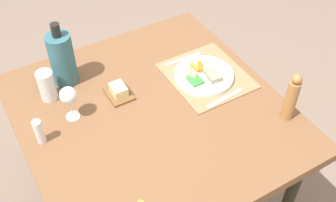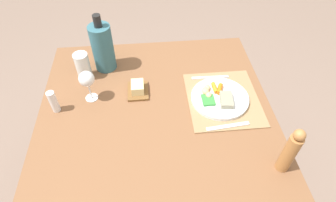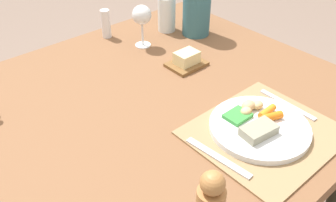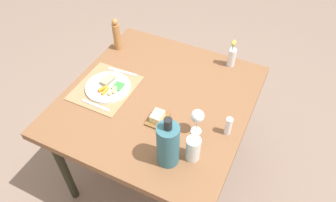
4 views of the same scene
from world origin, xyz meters
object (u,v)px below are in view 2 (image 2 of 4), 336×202
Objects in this scene: fork at (228,126)px; knife at (210,77)px; cooler_bottle at (103,47)px; butter_dish at (138,89)px; pepper_mill at (290,151)px; water_tumbler at (83,67)px; wine_glass at (87,80)px; dining_table at (157,125)px; dinner_plate at (219,97)px; salt_shaker at (53,102)px.

fork is 1.02× the size of knife.
knife is 0.62× the size of cooler_bottle.
pepper_mill is at bearing -130.56° from butter_dish.
fork is 0.47m from butter_dish.
water_tumbler is (-0.07, 0.10, -0.07)m from cooler_bottle.
butter_dish is 0.92× the size of water_tumbler.
pepper_mill is 0.90m from wine_glass.
dining_table is at bearing -130.62° from water_tumbler.
pepper_mill reaches higher than dinner_plate.
cooler_bottle is at bearing -14.35° from wine_glass.
butter_dish is (0.09, 0.38, 0.00)m from dinner_plate.
dining_table is 0.38m from knife.
wine_glass is at bearing 95.36° from butter_dish.
pepper_mill is 1.44× the size of wine_glass.
butter_dish reaches higher than dinner_plate.
cooler_bottle reaches higher than dining_table.
knife is (0.15, 0.01, -0.01)m from dinner_plate.
knife is 1.35× the size of water_tumbler.
fork is 0.77m from water_tumbler.
wine_glass reaches higher than butter_dish.
salt_shaker reaches higher than knife.
salt_shaker is (-0.08, 0.38, 0.04)m from butter_dish.
wine_glass reaches higher than water_tumbler.
salt_shaker is (0.18, 0.77, 0.05)m from fork.
water_tumbler is at bearing 53.33° from fork.
dining_table is 0.20m from butter_dish.
wine_glass reaches higher than salt_shaker.
dinner_plate is at bearing -103.60° from butter_dish.
butter_dish is 0.73m from pepper_mill.
dining_table is at bearing -153.32° from butter_dish.
fork is at bearing -111.28° from wine_glass.
water_tumbler is 1.02m from pepper_mill.
pepper_mill is (-0.21, -0.16, 0.10)m from fork.
dining_table is 5.79× the size of fork.
water_tumbler is 0.61× the size of pepper_mill.
wine_glass is at bearing 65.49° from dining_table.
water_tumbler is (0.30, 0.35, 0.13)m from dining_table.
wine_glass is at bearing 63.32° from fork.
dinner_plate is at bearing -96.77° from wine_glass.
cooler_bottle is (0.37, 0.24, 0.20)m from dining_table.
knife is at bearing -53.00° from dining_table.
wine_glass is (-0.08, 0.60, 0.11)m from knife.
water_tumbler reaches higher than butter_dish.
water_tumbler reaches higher than fork.
fork is at bearing -102.90° from salt_shaker.
water_tumbler reaches higher than knife.
water_tumbler is at bearing 70.37° from dinner_plate.
salt_shaker is (-0.22, 0.11, -0.01)m from water_tumbler.
dinner_plate is 2.10× the size of butter_dish.
butter_dish is at bearing -84.64° from wine_glass.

